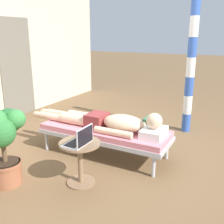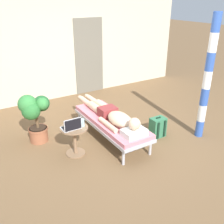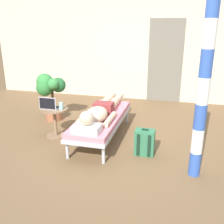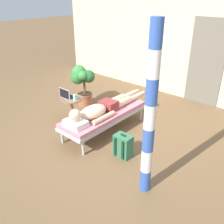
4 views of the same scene
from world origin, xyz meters
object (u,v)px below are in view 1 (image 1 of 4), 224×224
lounge_chair (104,132)px  porch_post (191,67)px  laptop (80,140)px  potted_plant (2,136)px  side_table (80,156)px  drink_glass (89,133)px  person_reclining (108,122)px  backpack (151,129)px

lounge_chair → porch_post: size_ratio=0.82×
laptop → potted_plant: 0.89m
porch_post → lounge_chair: bearing=151.6°
lounge_chair → side_table: 0.83m
drink_glass → potted_plant: bearing=127.0°
person_reclining → laptop: size_ratio=7.00×
drink_glass → backpack: size_ratio=0.31×
lounge_chair → potted_plant: size_ratio=1.96×
side_table → porch_post: porch_post is taller
person_reclining → potted_plant: size_ratio=2.22×
side_table → porch_post: 2.60m
backpack → potted_plant: bearing=153.5°
side_table → drink_glass: (0.15, -0.03, 0.23)m
backpack → laptop: bearing=172.1°
person_reclining → side_table: bearing=-175.1°
person_reclining → porch_post: porch_post is taller
person_reclining → laptop: (-0.88, -0.12, 0.07)m
backpack → porch_post: 1.28m
person_reclining → drink_glass: size_ratio=16.55×
drink_glass → laptop: bearing=-174.9°
lounge_chair → porch_post: porch_post is taller
side_table → laptop: 0.24m
side_table → backpack: bearing=-9.9°
person_reclining → porch_post: size_ratio=0.93×
potted_plant → laptop: bearing=-64.6°
person_reclining → potted_plant: bearing=151.7°
person_reclining → lounge_chair: bearing=90.0°
drink_glass → side_table: bearing=167.8°
backpack → potted_plant: 2.36m
drink_glass → porch_post: porch_post is taller
person_reclining → laptop: laptop is taller
lounge_chair → backpack: backpack is taller
lounge_chair → drink_glass: (-0.67, -0.17, 0.24)m
laptop → potted_plant: bearing=115.4°
drink_glass → porch_post: (2.22, -0.67, 0.58)m
backpack → porch_post: bearing=-29.6°
backpack → porch_post: size_ratio=0.18×
backpack → drink_glass: bearing=170.3°
side_table → porch_post: size_ratio=0.22×
side_table → potted_plant: potted_plant is taller
laptop → porch_post: size_ratio=0.13×
laptop → porch_post: 2.58m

